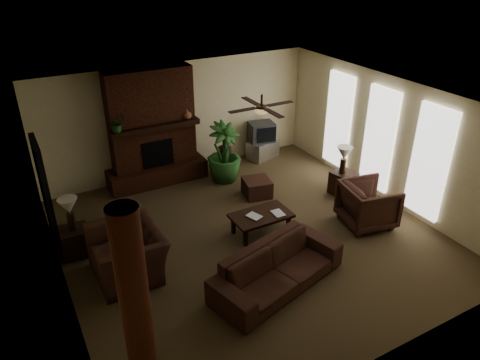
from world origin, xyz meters
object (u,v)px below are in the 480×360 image
log_column (136,309)px  ottoman (257,187)px  tv_stand (263,149)px  floor_plant (224,165)px  floor_vase (225,157)px  side_table_left (76,241)px  lamp_left (69,208)px  lamp_right (344,155)px  coffee_table (261,217)px  armchair_right (368,203)px  sofa (278,262)px  side_table_right (343,183)px  armchair_left (127,246)px

log_column → ottoman: bearing=43.9°
tv_stand → ottoman: bearing=-142.1°
ottoman → floor_plant: bearing=106.2°
log_column → floor_vase: (3.83, 5.21, -0.97)m
side_table_left → lamp_left: 0.73m
log_column → side_table_left: size_ratio=5.09×
ottoman → side_table_left: (-4.15, -0.30, 0.08)m
floor_vase → side_table_left: floor_vase is taller
ottoman → tv_stand: size_ratio=0.71×
floor_plant → lamp_right: (2.06, -1.96, 0.59)m
tv_stand → log_column: bearing=-150.1°
coffee_table → ottoman: bearing=62.2°
armchair_right → floor_vase: (-1.50, 3.58, -0.08)m
sofa → armchair_right: (2.69, 0.72, 0.03)m
floor_vase → side_table_right: bearing=-50.4°
side_table_left → lamp_right: 5.97m
armchair_left → coffee_table: (2.71, -0.02, -0.21)m
sofa → ottoman: size_ratio=4.08×
side_table_right → ottoman: bearing=153.6°
ottoman → lamp_right: lamp_right is taller
side_table_left → lamp_right: size_ratio=0.85×
lamp_left → side_table_left: bearing=90.0°
side_table_left → lamp_right: bearing=-5.7°
tv_stand → side_table_left: bearing=-176.1°
armchair_right → coffee_table: size_ratio=0.85×
armchair_left → floor_plant: size_ratio=0.90×
tv_stand → side_table_left: size_ratio=1.55×
tv_stand → lamp_right: 2.80m
armchair_left → armchair_right: bearing=80.0°
log_column → tv_stand: 7.68m
sofa → coffee_table: size_ratio=2.04×
armchair_right → floor_vase: armchair_right is taller
log_column → armchair_left: 2.62m
floor_vase → side_table_left: 4.39m
floor_vase → floor_plant: bearing=-118.9°
lamp_right → lamp_left: bearing=174.3°
ottoman → side_table_right: side_table_right is taller
ottoman → side_table_right: bearing=-26.4°
armchair_left → armchair_right: armchair_left is taller
coffee_table → side_table_left: bearing=162.6°
log_column → lamp_left: log_column is taller
armchair_right → side_table_left: size_ratio=1.85×
lamp_left → lamp_right: size_ratio=1.00×
floor_plant → armchair_right: bearing=-62.3°
ottoman → log_column: bearing=-136.1°
ottoman → side_table_right: 2.02m
ottoman → side_table_left: 4.16m
log_column → floor_vase: bearing=53.7°
log_column → side_table_left: 3.67m
side_table_left → sofa: bearing=-42.2°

